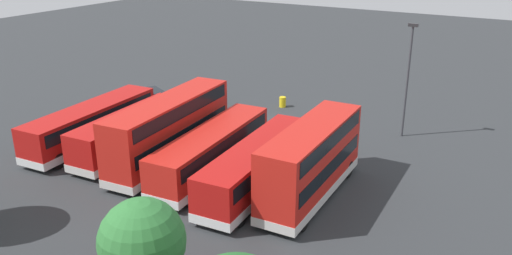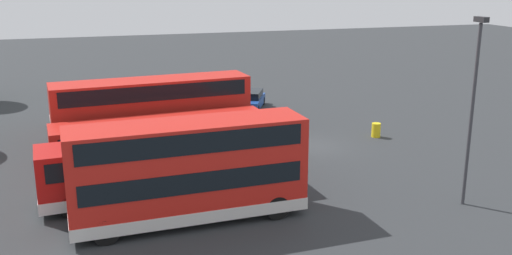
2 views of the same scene
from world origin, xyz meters
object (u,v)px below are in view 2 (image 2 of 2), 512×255
bus_double_decker_near_end (189,169)px  bus_single_deck_fifth (144,114)px  bus_single_deck_sixth (136,102)px  lamp_post_tall (473,100)px  bus_double_decker_fourth (153,113)px  bus_single_deck_third (162,142)px  bus_single_deck_second (163,165)px  car_hatchback_silver (251,100)px  waste_bin_yellow (376,130)px

bus_double_decker_near_end → bus_single_deck_fifth: size_ratio=0.98×
bus_single_deck_sixth → lamp_post_tall: bearing=-146.3°
bus_double_decker_near_end → bus_single_deck_sixth: bus_double_decker_near_end is taller
lamp_post_tall → bus_double_decker_fourth: bearing=45.7°
bus_single_deck_third → lamp_post_tall: size_ratio=1.35×
bus_single_deck_second → car_hatchback_silver: 19.28m
bus_single_deck_fifth → car_hatchback_silver: size_ratio=2.29×
bus_double_decker_fourth → lamp_post_tall: lamp_post_tall is taller
bus_double_decker_near_end → waste_bin_yellow: bus_double_decker_near_end is taller
bus_double_decker_near_end → lamp_post_tall: lamp_post_tall is taller
bus_single_deck_second → car_hatchback_silver: bearing=-29.9°
bus_double_decker_near_end → car_hatchback_silver: bus_double_decker_near_end is taller
bus_single_deck_third → bus_single_deck_fifth: same height
bus_single_deck_sixth → car_hatchback_silver: size_ratio=2.59×
bus_single_deck_third → bus_double_decker_fourth: size_ratio=1.00×
bus_single_deck_third → car_hatchback_silver: bearing=-35.2°
car_hatchback_silver → waste_bin_yellow: size_ratio=4.93×
bus_double_decker_near_end → car_hatchback_silver: 21.97m
lamp_post_tall → bus_single_deck_third: bearing=54.7°
bus_double_decker_near_end → bus_single_deck_fifth: bearing=1.2°
bus_single_deck_third → bus_double_decker_fourth: bus_double_decker_fourth is taller
bus_single_deck_fifth → lamp_post_tall: bearing=-140.9°
bus_single_deck_third → bus_double_decker_fourth: 3.57m
bus_single_deck_second → waste_bin_yellow: size_ratio=12.47×
bus_double_decker_near_end → bus_single_deck_third: size_ratio=0.87×
bus_single_deck_sixth → bus_double_decker_near_end: bearing=-178.6°
bus_single_deck_sixth → bus_single_deck_second: bearing=179.1°
bus_single_deck_second → waste_bin_yellow: bearing=-67.9°
bus_single_deck_fifth → bus_double_decker_near_end: bearing=-178.8°
lamp_post_tall → bus_single_deck_second: bearing=68.4°
waste_bin_yellow → bus_double_decker_fourth: bearing=85.5°
bus_double_decker_fourth → bus_single_deck_sixth: bearing=2.4°
bus_double_decker_near_end → car_hatchback_silver: (19.99, -8.93, -1.75)m
bus_single_deck_second → bus_double_decker_fourth: (7.31, -0.55, 0.83)m
bus_single_deck_second → bus_single_deck_third: same height
bus_single_deck_second → bus_single_deck_fifth: bearing=-2.0°
bus_single_deck_second → bus_single_deck_fifth: 10.81m
car_hatchback_silver → waste_bin_yellow: car_hatchback_silver is taller
bus_double_decker_near_end → bus_single_deck_fifth: bus_double_decker_near_end is taller
bus_double_decker_near_end → bus_single_deck_fifth: 14.13m
lamp_post_tall → waste_bin_yellow: 12.52m
bus_double_decker_near_end → lamp_post_tall: bearing=-99.0°
bus_double_decker_fourth → car_hatchback_silver: size_ratio=2.56×
bus_double_decker_near_end → bus_single_deck_second: size_ratio=0.88×
bus_double_decker_near_end → bus_double_decker_fourth: same height
bus_single_deck_fifth → waste_bin_yellow: bearing=-107.4°
bus_single_deck_third → lamp_post_tall: 16.27m
bus_double_decker_fourth → waste_bin_yellow: 14.83m
bus_double_decker_fourth → car_hatchback_silver: (9.39, -9.05, -1.75)m
bus_double_decker_near_end → bus_single_deck_third: bus_double_decker_near_end is taller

